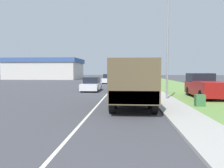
# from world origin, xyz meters

# --- Properties ---
(ground_plane) EXTENTS (180.00, 180.00, 0.00)m
(ground_plane) POSITION_xyz_m (0.00, 40.00, 0.00)
(ground_plane) COLOR #424247
(lane_centre_stripe) EXTENTS (0.12, 120.00, 0.00)m
(lane_centre_stripe) POSITION_xyz_m (0.00, 40.00, 0.00)
(lane_centre_stripe) COLOR silver
(lane_centre_stripe) RESTS_ON ground
(sidewalk_right) EXTENTS (1.80, 120.00, 0.12)m
(sidewalk_right) POSITION_xyz_m (4.50, 40.00, 0.06)
(sidewalk_right) COLOR #ADAAA3
(sidewalk_right) RESTS_ON ground
(grass_strip_right) EXTENTS (7.00, 120.00, 0.02)m
(grass_strip_right) POSITION_xyz_m (8.90, 40.00, 0.01)
(grass_strip_right) COLOR #6B9347
(grass_strip_right) RESTS_ON ground
(military_truck) EXTENTS (2.38, 6.56, 2.71)m
(military_truck) POSITION_xyz_m (2.15, 13.10, 1.54)
(military_truck) COLOR #474C38
(military_truck) RESTS_ON ground
(car_nearest_ahead) EXTENTS (1.76, 4.29, 1.49)m
(car_nearest_ahead) POSITION_xyz_m (-1.96, 23.45, 0.67)
(car_nearest_ahead) COLOR silver
(car_nearest_ahead) RESTS_ON ground
(car_second_ahead) EXTENTS (1.92, 4.45, 1.64)m
(car_second_ahead) POSITION_xyz_m (-1.47, 38.86, 0.73)
(car_second_ahead) COLOR silver
(car_second_ahead) RESTS_ON ground
(car_third_ahead) EXTENTS (1.76, 4.28, 1.65)m
(car_third_ahead) POSITION_xyz_m (1.67, 53.92, 0.73)
(car_third_ahead) COLOR black
(car_third_ahead) RESTS_ON ground
(pickup_truck) EXTENTS (1.99, 5.03, 1.93)m
(pickup_truck) POSITION_xyz_m (8.04, 18.08, 0.92)
(pickup_truck) COLOR maroon
(pickup_truck) RESTS_ON grass_strip_right
(lamp_post) EXTENTS (1.69, 0.24, 7.75)m
(lamp_post) POSITION_xyz_m (4.56, 16.33, 4.68)
(lamp_post) COLOR gray
(lamp_post) RESTS_ON sidewalk_right
(utility_box) EXTENTS (0.55, 0.45, 0.70)m
(utility_box) POSITION_xyz_m (6.20, 13.57, 0.37)
(utility_box) COLOR #3D7042
(utility_box) RESTS_ON grass_strip_right
(building_distant) EXTENTS (19.62, 12.96, 5.59)m
(building_distant) POSITION_xyz_m (-20.90, 59.87, 2.83)
(building_distant) COLOR beige
(building_distant) RESTS_ON ground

